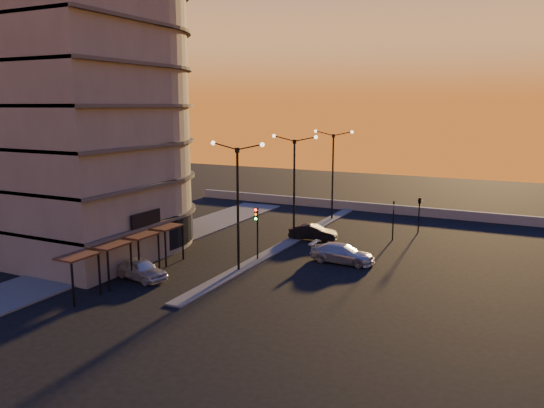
{
  "coord_description": "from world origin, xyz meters",
  "views": [
    {
      "loc": [
        18.88,
        -32.57,
        12.02
      ],
      "look_at": [
        -0.61,
        6.8,
        3.83
      ],
      "focal_mm": 35.0,
      "sensor_mm": 36.0,
      "label": 1
    }
  ],
  "objects_px": {
    "traffic_light_main": "(257,225)",
    "car_hatchback": "(141,269)",
    "car_wagon": "(342,253)",
    "streetlamp_mid": "(294,179)",
    "car_sedan": "(313,232)"
  },
  "relations": [
    {
      "from": "car_sedan",
      "to": "car_hatchback",
      "type": "bearing_deg",
      "value": 148.23
    },
    {
      "from": "car_hatchback",
      "to": "streetlamp_mid",
      "type": "bearing_deg",
      "value": -8.08
    },
    {
      "from": "streetlamp_mid",
      "to": "car_wagon",
      "type": "height_order",
      "value": "streetlamp_mid"
    },
    {
      "from": "traffic_light_main",
      "to": "car_hatchback",
      "type": "bearing_deg",
      "value": -124.31
    },
    {
      "from": "car_sedan",
      "to": "streetlamp_mid",
      "type": "bearing_deg",
      "value": 112.68
    },
    {
      "from": "traffic_light_main",
      "to": "car_wagon",
      "type": "height_order",
      "value": "traffic_light_main"
    },
    {
      "from": "traffic_light_main",
      "to": "car_sedan",
      "type": "relative_size",
      "value": 0.99
    },
    {
      "from": "car_hatchback",
      "to": "car_wagon",
      "type": "bearing_deg",
      "value": -36.95
    },
    {
      "from": "car_sedan",
      "to": "car_wagon",
      "type": "bearing_deg",
      "value": -148.46
    },
    {
      "from": "traffic_light_main",
      "to": "streetlamp_mid",
      "type": "bearing_deg",
      "value": 90.0
    },
    {
      "from": "streetlamp_mid",
      "to": "car_wagon",
      "type": "relative_size",
      "value": 1.9
    },
    {
      "from": "traffic_light_main",
      "to": "car_hatchback",
      "type": "xyz_separation_m",
      "value": [
        -5.18,
        -7.6,
        -2.15
      ]
    },
    {
      "from": "streetlamp_mid",
      "to": "traffic_light_main",
      "type": "height_order",
      "value": "streetlamp_mid"
    },
    {
      "from": "car_hatchback",
      "to": "car_sedan",
      "type": "xyz_separation_m",
      "value": [
        6.68,
        15.64,
        -0.03
      ]
    },
    {
      "from": "streetlamp_mid",
      "to": "car_wagon",
      "type": "distance_m",
      "value": 9.1
    }
  ]
}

